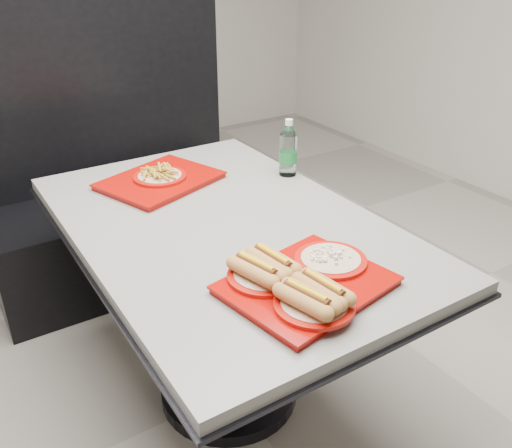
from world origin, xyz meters
TOP-DOWN VIEW (x-y plane):
  - ground at (0.00, 0.00)m, footprint 6.00×6.00m
  - diner_table at (0.00, 0.00)m, footprint 0.92×1.42m
  - booth_bench at (0.00, 1.09)m, footprint 1.30×0.57m
  - tray_near at (-0.03, -0.45)m, footprint 0.46×0.39m
  - tray_far at (-0.05, 0.40)m, footprint 0.49×0.43m
  - water_bottle at (0.41, 0.22)m, footprint 0.07×0.07m

SIDE VIEW (x-z plane):
  - ground at x=0.00m, z-range 0.00..0.00m
  - booth_bench at x=0.00m, z-range -0.27..1.08m
  - diner_table at x=0.00m, z-range 0.21..0.96m
  - tray_far at x=-0.05m, z-range 0.73..0.81m
  - tray_near at x=-0.03m, z-range 0.74..0.83m
  - water_bottle at x=0.41m, z-range 0.74..0.96m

